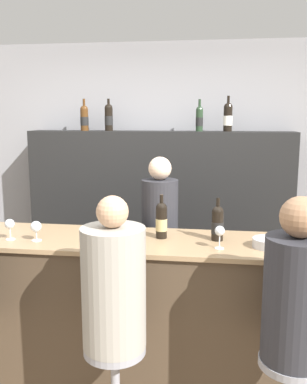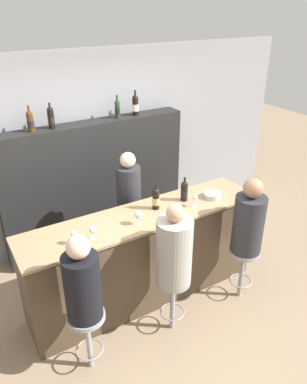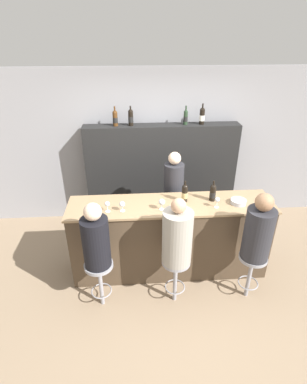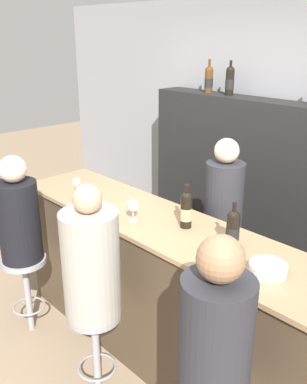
# 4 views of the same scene
# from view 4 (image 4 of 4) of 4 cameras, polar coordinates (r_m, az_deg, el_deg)

# --- Properties ---
(ground_plane) EXTENTS (16.00, 16.00, 0.00)m
(ground_plane) POSITION_cam_4_polar(r_m,az_deg,el_deg) (3.34, -3.05, -22.69)
(ground_plane) COLOR #8C755B
(wall_back) EXTENTS (6.40, 0.05, 2.60)m
(wall_back) POSITION_cam_4_polar(r_m,az_deg,el_deg) (4.00, 17.18, 5.33)
(wall_back) COLOR gray
(wall_back) RESTS_ON ground_plane
(bar_counter) EXTENTS (2.68, 0.62, 1.09)m
(bar_counter) POSITION_cam_4_polar(r_m,az_deg,el_deg) (3.15, 0.87, -12.95)
(bar_counter) COLOR #473828
(bar_counter) RESTS_ON ground_plane
(back_bar_cabinet) EXTENTS (2.51, 0.28, 1.76)m
(back_bar_cabinet) POSITION_cam_4_polar(r_m,az_deg,el_deg) (3.94, 14.89, -1.13)
(back_bar_cabinet) COLOR black
(back_bar_cabinet) RESTS_ON ground_plane
(wine_bottle_counter_0) EXTENTS (0.08, 0.08, 0.30)m
(wine_bottle_counter_0) POSITION_cam_4_polar(r_m,az_deg,el_deg) (2.76, 4.38, -2.34)
(wine_bottle_counter_0) COLOR black
(wine_bottle_counter_0) RESTS_ON bar_counter
(wine_bottle_counter_1) EXTENTS (0.08, 0.08, 0.28)m
(wine_bottle_counter_1) POSITION_cam_4_polar(r_m,az_deg,el_deg) (2.55, 10.53, -4.79)
(wine_bottle_counter_1) COLOR black
(wine_bottle_counter_1) RESTS_ON bar_counter
(wine_bottle_backbar_0) EXTENTS (0.08, 0.08, 0.30)m
(wine_bottle_backbar_0) POSITION_cam_4_polar(r_m,az_deg,el_deg) (4.12, 7.40, 14.68)
(wine_bottle_backbar_0) COLOR #4C2D14
(wine_bottle_backbar_0) RESTS_ON back_bar_cabinet
(wine_bottle_backbar_1) EXTENTS (0.08, 0.08, 0.30)m
(wine_bottle_backbar_1) POSITION_cam_4_polar(r_m,az_deg,el_deg) (3.97, 10.15, 14.42)
(wine_bottle_backbar_1) COLOR black
(wine_bottle_backbar_1) RESTS_ON back_bar_cabinet
(wine_glass_0) EXTENTS (0.06, 0.06, 0.14)m
(wine_glass_0) POSITION_cam_4_polar(r_m,az_deg,el_deg) (3.37, -10.22, 1.25)
(wine_glass_0) COLOR silver
(wine_glass_0) RESTS_ON bar_counter
(wine_glass_1) EXTENTS (0.07, 0.07, 0.13)m
(wine_glass_1) POSITION_cam_4_polar(r_m,az_deg,el_deg) (3.23, -8.42, 0.33)
(wine_glass_1) COLOR silver
(wine_glass_1) RESTS_ON bar_counter
(wine_glass_2) EXTENTS (0.08, 0.08, 0.15)m
(wine_glass_2) POSITION_cam_4_polar(r_m,az_deg,el_deg) (2.86, -2.75, -1.89)
(wine_glass_2) COLOR silver
(wine_glass_2) RESTS_ON bar_counter
(wine_glass_3) EXTENTS (0.06, 0.06, 0.14)m
(wine_glass_3) POSITION_cam_4_polar(r_m,az_deg,el_deg) (2.42, 8.18, -6.42)
(wine_glass_3) COLOR silver
(wine_glass_3) RESTS_ON bar_counter
(metal_bowl) EXTENTS (0.20, 0.20, 0.06)m
(metal_bowl) POSITION_cam_4_polar(r_m,az_deg,el_deg) (2.36, 15.02, -9.86)
(metal_bowl) COLOR #B7B7BC
(metal_bowl) RESTS_ON bar_counter
(bar_stool_left) EXTENTS (0.34, 0.34, 0.65)m
(bar_stool_left) POSITION_cam_4_polar(r_m,az_deg,el_deg) (3.55, -16.71, -10.55)
(bar_stool_left) COLOR gray
(bar_stool_left) RESTS_ON ground_plane
(guest_seated_left) EXTENTS (0.31, 0.31, 0.82)m
(guest_seated_left) POSITION_cam_4_polar(r_m,az_deg,el_deg) (3.32, -17.59, -3.04)
(guest_seated_left) COLOR black
(guest_seated_left) RESTS_ON bar_stool_left
(bar_stool_middle) EXTENTS (0.34, 0.34, 0.65)m
(bar_stool_middle) POSITION_cam_4_polar(r_m,az_deg,el_deg) (2.88, -7.77, -17.92)
(bar_stool_middle) COLOR gray
(bar_stool_middle) RESTS_ON ground_plane
(guest_seated_middle) EXTENTS (0.35, 0.35, 0.84)m
(guest_seated_middle) POSITION_cam_4_polar(r_m,az_deg,el_deg) (2.59, -8.30, -9.09)
(guest_seated_middle) COLOR gray
(guest_seated_middle) RESTS_ON bar_stool_middle
(guest_seated_right) EXTENTS (0.33, 0.33, 0.86)m
(guest_seated_right) POSITION_cam_4_polar(r_m,az_deg,el_deg) (2.01, 8.32, -18.41)
(guest_seated_right) COLOR #28282D
(guest_seated_right) RESTS_ON bar_stool_right
(bartender) EXTENTS (0.29, 0.29, 1.59)m
(bartender) POSITION_cam_4_polar(r_m,az_deg,el_deg) (3.35, 8.97, -7.16)
(bartender) COLOR #28282D
(bartender) RESTS_ON ground_plane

